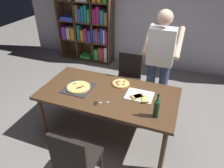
{
  "coord_description": "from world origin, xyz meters",
  "views": [
    {
      "loc": [
        0.89,
        -2.2,
        2.35
      ],
      "look_at": [
        0.0,
        0.15,
        0.8
      ],
      "focal_mm": 33.42,
      "sensor_mm": 36.0,
      "label": 1
    }
  ],
  "objects_px": {
    "wine_bottle": "(157,108)",
    "chair_near_camera": "(75,158)",
    "second_pizza_plain": "(121,83)",
    "dining_table": "(108,96)",
    "bookshelf": "(87,22)",
    "pepperoni_pizza_on_tray": "(79,87)",
    "person_serving_pizza": "(160,60)",
    "chair_far_side": "(128,75)",
    "kitchen_scissors": "(99,103)"
  },
  "relations": [
    {
      "from": "wine_bottle",
      "to": "chair_near_camera",
      "type": "bearing_deg",
      "value": -135.3
    },
    {
      "from": "wine_bottle",
      "to": "second_pizza_plain",
      "type": "height_order",
      "value": "wine_bottle"
    },
    {
      "from": "dining_table",
      "to": "chair_near_camera",
      "type": "xyz_separation_m",
      "value": [
        -0.0,
        -0.96,
        -0.17
      ]
    },
    {
      "from": "bookshelf",
      "to": "pepperoni_pizza_on_tray",
      "type": "distance_m",
      "value": 2.66
    },
    {
      "from": "bookshelf",
      "to": "chair_near_camera",
      "type": "bearing_deg",
      "value": -65.8
    },
    {
      "from": "person_serving_pizza",
      "to": "chair_near_camera",
      "type": "bearing_deg",
      "value": -107.79
    },
    {
      "from": "second_pizza_plain",
      "to": "person_serving_pizza",
      "type": "bearing_deg",
      "value": 46.35
    },
    {
      "from": "dining_table",
      "to": "bookshelf",
      "type": "distance_m",
      "value": 2.82
    },
    {
      "from": "dining_table",
      "to": "second_pizza_plain",
      "type": "bearing_deg",
      "value": 70.72
    },
    {
      "from": "pepperoni_pizza_on_tray",
      "to": "wine_bottle",
      "type": "distance_m",
      "value": 1.16
    },
    {
      "from": "chair_near_camera",
      "to": "chair_far_side",
      "type": "bearing_deg",
      "value": 90.0
    },
    {
      "from": "bookshelf",
      "to": "person_serving_pizza",
      "type": "bearing_deg",
      "value": -38.5
    },
    {
      "from": "chair_far_side",
      "to": "pepperoni_pizza_on_tray",
      "type": "bearing_deg",
      "value": -112.94
    },
    {
      "from": "second_pizza_plain",
      "to": "kitchen_scissors",
      "type": "bearing_deg",
      "value": -102.01
    },
    {
      "from": "person_serving_pizza",
      "to": "pepperoni_pizza_on_tray",
      "type": "xyz_separation_m",
      "value": [
        -0.98,
        -0.8,
        -0.23
      ]
    },
    {
      "from": "person_serving_pizza",
      "to": "dining_table",
      "type": "bearing_deg",
      "value": -126.37
    },
    {
      "from": "chair_near_camera",
      "to": "second_pizza_plain",
      "type": "height_order",
      "value": "chair_near_camera"
    },
    {
      "from": "pepperoni_pizza_on_tray",
      "to": "kitchen_scissors",
      "type": "height_order",
      "value": "pepperoni_pizza_on_tray"
    },
    {
      "from": "wine_bottle",
      "to": "second_pizza_plain",
      "type": "relative_size",
      "value": 1.26
    },
    {
      "from": "dining_table",
      "to": "chair_far_side",
      "type": "distance_m",
      "value": 0.98
    },
    {
      "from": "person_serving_pizza",
      "to": "kitchen_scissors",
      "type": "bearing_deg",
      "value": -119.24
    },
    {
      "from": "person_serving_pizza",
      "to": "second_pizza_plain",
      "type": "distance_m",
      "value": 0.7
    },
    {
      "from": "kitchen_scissors",
      "to": "chair_near_camera",
      "type": "bearing_deg",
      "value": -88.24
    },
    {
      "from": "dining_table",
      "to": "second_pizza_plain",
      "type": "xyz_separation_m",
      "value": [
        0.09,
        0.27,
        0.08
      ]
    },
    {
      "from": "dining_table",
      "to": "chair_near_camera",
      "type": "relative_size",
      "value": 2.09
    },
    {
      "from": "bookshelf",
      "to": "pepperoni_pizza_on_tray",
      "type": "bearing_deg",
      "value": -66.19
    },
    {
      "from": "bookshelf",
      "to": "kitchen_scissors",
      "type": "xyz_separation_m",
      "value": [
        1.48,
        -2.64,
        -0.22
      ]
    },
    {
      "from": "dining_table",
      "to": "kitchen_scissors",
      "type": "distance_m",
      "value": 0.28
    },
    {
      "from": "second_pizza_plain",
      "to": "wine_bottle",
      "type": "bearing_deg",
      "value": -41.4
    },
    {
      "from": "person_serving_pizza",
      "to": "pepperoni_pizza_on_tray",
      "type": "distance_m",
      "value": 1.28
    },
    {
      "from": "chair_near_camera",
      "to": "second_pizza_plain",
      "type": "relative_size",
      "value": 3.59
    },
    {
      "from": "chair_near_camera",
      "to": "wine_bottle",
      "type": "distance_m",
      "value": 1.05
    },
    {
      "from": "wine_bottle",
      "to": "kitchen_scissors",
      "type": "bearing_deg",
      "value": -179.71
    },
    {
      "from": "kitchen_scissors",
      "to": "second_pizza_plain",
      "type": "distance_m",
      "value": 0.55
    },
    {
      "from": "chair_far_side",
      "to": "person_serving_pizza",
      "type": "relative_size",
      "value": 0.51
    },
    {
      "from": "person_serving_pizza",
      "to": "chair_far_side",
      "type": "bearing_deg",
      "value": 158.11
    },
    {
      "from": "pepperoni_pizza_on_tray",
      "to": "second_pizza_plain",
      "type": "distance_m",
      "value": 0.61
    },
    {
      "from": "person_serving_pizza",
      "to": "kitchen_scissors",
      "type": "height_order",
      "value": "person_serving_pizza"
    },
    {
      "from": "chair_near_camera",
      "to": "bookshelf",
      "type": "bearing_deg",
      "value": 114.2
    },
    {
      "from": "chair_far_side",
      "to": "dining_table",
      "type": "bearing_deg",
      "value": -90.0
    },
    {
      "from": "pepperoni_pizza_on_tray",
      "to": "bookshelf",
      "type": "bearing_deg",
      "value": 113.81
    },
    {
      "from": "chair_far_side",
      "to": "bookshelf",
      "type": "xyz_separation_m",
      "value": [
        -1.5,
        1.41,
        0.46
      ]
    },
    {
      "from": "chair_near_camera",
      "to": "second_pizza_plain",
      "type": "bearing_deg",
      "value": 85.65
    },
    {
      "from": "wine_bottle",
      "to": "second_pizza_plain",
      "type": "xyz_separation_m",
      "value": [
        -0.61,
        0.54,
        -0.11
      ]
    },
    {
      "from": "pepperoni_pizza_on_tray",
      "to": "person_serving_pizza",
      "type": "bearing_deg",
      "value": 39.12
    },
    {
      "from": "bookshelf",
      "to": "kitchen_scissors",
      "type": "bearing_deg",
      "value": -60.8
    },
    {
      "from": "person_serving_pizza",
      "to": "wine_bottle",
      "type": "bearing_deg",
      "value": -81.33
    },
    {
      "from": "bookshelf",
      "to": "person_serving_pizza",
      "type": "relative_size",
      "value": 1.11
    },
    {
      "from": "wine_bottle",
      "to": "person_serving_pizza",
      "type": "bearing_deg",
      "value": 98.67
    },
    {
      "from": "wine_bottle",
      "to": "bookshelf",
      "type": "bearing_deg",
      "value": 129.81
    }
  ]
}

